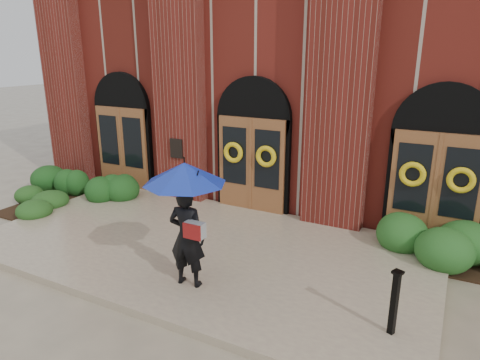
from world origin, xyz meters
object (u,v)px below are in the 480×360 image
Objects in this scene: man_with_umbrella at (186,201)px; metal_post at (394,301)px; hedge_wall_right at (463,246)px; hedge_wall_left at (89,182)px.

man_with_umbrella is 3.74m from metal_post.
metal_post is 3.43m from hedge_wall_right.
man_with_umbrella is at bearing -28.72° from hedge_wall_left.
man_with_umbrella reaches higher than metal_post.
hedge_wall_left is at bearing -36.06° from man_with_umbrella.
man_with_umbrella is 0.77× the size of hedge_wall_left.
man_with_umbrella is at bearing -176.36° from metal_post.
metal_post is 9.97m from hedge_wall_left.
hedge_wall_left is 10.40m from hedge_wall_right.
hedge_wall_left is (-9.50, 3.02, -0.32)m from metal_post.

